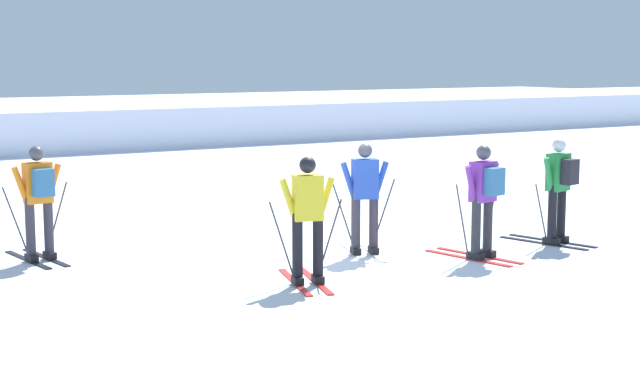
% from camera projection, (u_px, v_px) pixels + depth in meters
% --- Properties ---
extents(ground_plane, '(120.00, 120.00, 0.00)m').
position_uv_depth(ground_plane, '(320.00, 260.00, 14.30)').
color(ground_plane, silver).
extents(skier_blue, '(0.95, 1.63, 1.71)m').
position_uv_depth(skier_blue, '(365.00, 195.00, 14.58)').
color(skier_blue, silver).
rests_on(skier_blue, ground).
extents(skier_purple, '(0.99, 1.64, 1.71)m').
position_uv_depth(skier_purple, '(484.00, 196.00, 14.24)').
color(skier_purple, red).
rests_on(skier_purple, ground).
extents(skier_orange, '(1.00, 1.63, 1.71)m').
position_uv_depth(skier_orange, '(39.00, 197.00, 14.10)').
color(skier_orange, black).
rests_on(skier_orange, ground).
extents(skier_yellow, '(0.97, 1.64, 1.71)m').
position_uv_depth(skier_yellow, '(307.00, 217.00, 12.65)').
color(skier_yellow, red).
rests_on(skier_yellow, ground).
extents(skier_green, '(0.98, 1.64, 1.71)m').
position_uv_depth(skier_green, '(559.00, 185.00, 15.40)').
color(skier_green, black).
rests_on(skier_green, ground).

